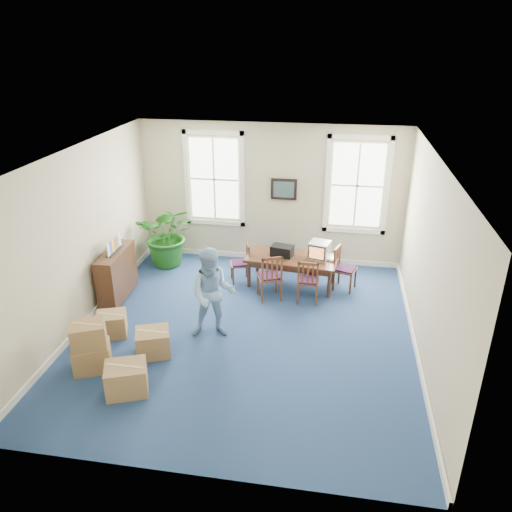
% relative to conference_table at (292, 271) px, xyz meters
% --- Properties ---
extents(floor, '(6.50, 6.50, 0.00)m').
position_rel_conference_table_xyz_m(floor, '(-0.64, -1.99, -0.32)').
color(floor, navy).
rests_on(floor, ground).
extents(ceiling, '(6.50, 6.50, 0.00)m').
position_rel_conference_table_xyz_m(ceiling, '(-0.64, -1.99, 2.88)').
color(ceiling, white).
rests_on(ceiling, ground).
extents(wall_back, '(6.50, 0.00, 6.50)m').
position_rel_conference_table_xyz_m(wall_back, '(-0.64, 1.26, 1.28)').
color(wall_back, '#BDB191').
rests_on(wall_back, ground).
extents(wall_front, '(6.50, 0.00, 6.50)m').
position_rel_conference_table_xyz_m(wall_front, '(-0.64, -5.24, 1.28)').
color(wall_front, '#BDB191').
rests_on(wall_front, ground).
extents(wall_left, '(0.00, 6.50, 6.50)m').
position_rel_conference_table_xyz_m(wall_left, '(-3.64, -1.99, 1.28)').
color(wall_left, '#BDB191').
rests_on(wall_left, ground).
extents(wall_right, '(0.00, 6.50, 6.50)m').
position_rel_conference_table_xyz_m(wall_right, '(2.36, -1.99, 1.28)').
color(wall_right, '#BDB191').
rests_on(wall_right, ground).
extents(baseboard_back, '(6.00, 0.04, 0.12)m').
position_rel_conference_table_xyz_m(baseboard_back, '(-0.64, 1.23, -0.26)').
color(baseboard_back, white).
rests_on(baseboard_back, ground).
extents(baseboard_left, '(0.04, 6.50, 0.12)m').
position_rel_conference_table_xyz_m(baseboard_left, '(-3.61, -1.99, -0.26)').
color(baseboard_left, white).
rests_on(baseboard_left, ground).
extents(baseboard_right, '(0.04, 6.50, 0.12)m').
position_rel_conference_table_xyz_m(baseboard_right, '(2.33, -1.99, -0.26)').
color(baseboard_right, white).
rests_on(baseboard_right, ground).
extents(window_left, '(1.40, 0.12, 2.20)m').
position_rel_conference_table_xyz_m(window_left, '(-1.94, 1.24, 1.58)').
color(window_left, white).
rests_on(window_left, ground).
extents(window_right, '(1.40, 0.12, 2.20)m').
position_rel_conference_table_xyz_m(window_right, '(1.26, 1.24, 1.58)').
color(window_right, white).
rests_on(window_right, ground).
extents(wall_picture, '(0.58, 0.06, 0.48)m').
position_rel_conference_table_xyz_m(wall_picture, '(-0.34, 1.21, 1.43)').
color(wall_picture, black).
rests_on(wall_picture, ground).
extents(conference_table, '(1.98, 1.07, 0.65)m').
position_rel_conference_table_xyz_m(conference_table, '(0.00, 0.00, 0.00)').
color(conference_table, '#472717').
rests_on(conference_table, ground).
extents(crt_tv, '(0.50, 0.52, 0.36)m').
position_rel_conference_table_xyz_m(crt_tv, '(0.56, 0.04, 0.50)').
color(crt_tv, '#B7B7BC').
rests_on(crt_tv, conference_table).
extents(game_console, '(0.20, 0.23, 0.05)m').
position_rel_conference_table_xyz_m(game_console, '(0.82, 0.00, 0.35)').
color(game_console, white).
rests_on(game_console, conference_table).
extents(equipment_bag, '(0.50, 0.39, 0.22)m').
position_rel_conference_table_xyz_m(equipment_bag, '(-0.22, 0.04, 0.44)').
color(equipment_bag, black).
rests_on(equipment_bag, conference_table).
extents(chair_near_left, '(0.58, 0.58, 0.99)m').
position_rel_conference_table_xyz_m(chair_near_left, '(-0.39, -0.65, 0.17)').
color(chair_near_left, brown).
rests_on(chair_near_left, ground).
extents(chair_near_right, '(0.42, 0.42, 0.94)m').
position_rel_conference_table_xyz_m(chair_near_right, '(0.39, -0.65, 0.15)').
color(chair_near_right, brown).
rests_on(chair_near_right, ground).
extents(chair_end_left, '(0.48, 0.48, 0.85)m').
position_rel_conference_table_xyz_m(chair_end_left, '(-1.12, 0.00, 0.10)').
color(chair_end_left, brown).
rests_on(chair_end_left, ground).
extents(chair_end_right, '(0.52, 0.52, 0.93)m').
position_rel_conference_table_xyz_m(chair_end_right, '(1.12, 0.00, 0.14)').
color(chair_end_right, brown).
rests_on(chair_end_right, ground).
extents(man, '(0.91, 0.77, 1.66)m').
position_rel_conference_table_xyz_m(man, '(-1.17, -2.16, 0.51)').
color(man, '#84ACD4').
rests_on(man, ground).
extents(credenza, '(0.42, 1.28, 1.00)m').
position_rel_conference_table_xyz_m(credenza, '(-3.39, -1.19, 0.17)').
color(credenza, '#472717').
rests_on(credenza, ground).
extents(brochure_rack, '(0.31, 0.64, 0.28)m').
position_rel_conference_table_xyz_m(brochure_rack, '(-3.37, -1.19, 0.81)').
color(brochure_rack, '#99999E').
rests_on(brochure_rack, credenza).
extents(potted_plant, '(1.47, 1.33, 1.48)m').
position_rel_conference_table_xyz_m(potted_plant, '(-2.89, 0.58, 0.42)').
color(potted_plant, '#1A5916').
rests_on(potted_plant, ground).
extents(cardboard_boxes, '(2.00, 2.00, 0.88)m').
position_rel_conference_table_xyz_m(cardboard_boxes, '(-2.64, -3.33, 0.12)').
color(cardboard_boxes, '#A37A4C').
rests_on(cardboard_boxes, ground).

